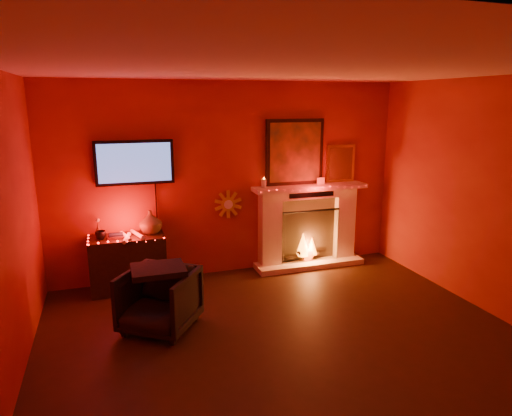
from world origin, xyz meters
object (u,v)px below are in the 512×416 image
(tv, at_px, (135,163))
(console_table, at_px, (129,259))
(sunburst_clock, at_px, (228,204))
(armchair, at_px, (159,300))
(fireplace, at_px, (307,218))

(tv, bearing_deg, console_table, -128.79)
(sunburst_clock, distance_m, armchair, 1.98)
(sunburst_clock, relative_size, console_table, 0.39)
(console_table, bearing_deg, sunburst_clock, 8.80)
(fireplace, height_order, tv, fireplace)
(fireplace, distance_m, sunburst_clock, 1.23)
(sunburst_clock, xyz_separation_m, armchair, (-1.16, -1.45, -0.66))
(tv, bearing_deg, fireplace, -1.50)
(sunburst_clock, xyz_separation_m, console_table, (-1.40, -0.22, -0.59))
(console_table, distance_m, armchair, 1.26)
(console_table, bearing_deg, fireplace, 2.78)
(sunburst_clock, bearing_deg, armchair, -128.67)
(armchair, bearing_deg, fireplace, 65.17)
(fireplace, relative_size, sunburst_clock, 5.45)
(sunburst_clock, bearing_deg, tv, -178.76)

